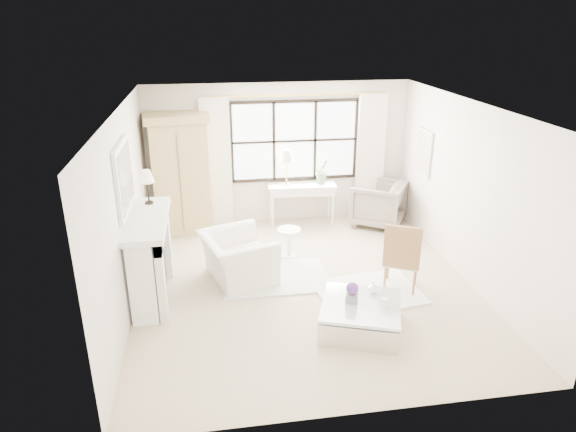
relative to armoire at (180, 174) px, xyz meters
The scene contains 32 objects.
floor 3.26m from the armoire, 52.32° to the right, with size 5.50×5.50×0.00m, color #C7B393.
ceiling 3.43m from the armoire, 52.32° to the right, with size 5.50×5.50×0.00m, color white.
wall_back 1.91m from the armoire, 10.03° to the left, with size 5.00×5.00×0.00m, color beige.
wall_front 5.50m from the armoire, 70.12° to the right, with size 5.00×5.00×0.00m, color white.
wall_left 2.51m from the armoire, 104.62° to the right, with size 5.50×5.50×0.00m, color beige.
wall_right 5.00m from the armoire, 28.98° to the right, with size 5.50×5.50×0.00m, color silver.
window_pane 2.24m from the armoire, ahead, with size 2.40×0.02×1.50m, color white.
window_frame 2.24m from the armoire, ahead, with size 2.50×0.04×1.50m, color black, non-canonical shape.
curtain_rod 2.56m from the armoire, ahead, with size 0.04×0.04×3.30m, color #BC9141.
curtain_left 0.71m from the armoire, 19.01° to the left, with size 0.55×0.10×2.47m, color silver.
curtain_right 3.68m from the armoire, ahead, with size 0.55×0.10×2.47m, color white.
fireplace 2.50m from the armoire, 99.50° to the right, with size 0.58×1.66×1.26m.
mirror_frame 2.59m from the armoire, 103.95° to the right, with size 0.05×1.15×0.95m, color white.
mirror_glass 2.58m from the armoire, 103.28° to the right, with size 0.02×1.00×0.80m, color #B9BDC5.
art_frame 4.42m from the armoire, ahead, with size 0.04×0.62×0.82m, color silver.
art_canvas 4.40m from the armoire, ahead, with size 0.01×0.52×0.72m, color beige.
mantel_lamp 1.98m from the armoire, 101.39° to the right, with size 0.22×0.22×0.51m.
armoire is the anchor object (origin of this frame).
console_table 2.39m from the armoire, ahead, with size 1.33×0.54×0.80m.
console_lamp 1.99m from the armoire, ahead, with size 0.28×0.28×0.69m.
orchid_plant 2.68m from the armoire, ahead, with size 0.28×0.22×0.50m, color #546D48.
side_table 2.41m from the armoire, 38.04° to the right, with size 0.40×0.40×0.51m.
rug_left 2.81m from the armoire, 55.73° to the right, with size 1.64×1.15×0.03m, color silver.
rug_right 4.08m from the armoire, 45.34° to the right, with size 1.49×1.12×0.03m, color white.
club_armchair 2.37m from the armoire, 66.86° to the right, with size 1.12×0.98×0.73m, color white.
wingback_chair 3.80m from the armoire, ahead, with size 0.92×0.95×0.86m, color gray.
french_chair 4.35m from the armoire, 40.24° to the right, with size 0.64×0.65×1.08m.
coffee_table 4.48m from the armoire, 57.29° to the right, with size 1.28×1.28×0.38m.
planter_box 4.31m from the armoire, 57.98° to the right, with size 0.15×0.15×0.12m, color slate.
planter_flowers 4.29m from the armoire, 57.98° to the right, with size 0.16×0.16×0.16m, color #572F77.
pillar_candle 4.67m from the armoire, 55.22° to the right, with size 0.09×0.09×0.12m, color white.
coffee_vase 4.36m from the armoire, 52.89° to the right, with size 0.15×0.15×0.16m, color silver.
Camera 1 is at (-1.34, -6.77, 3.86)m, focal length 32.00 mm.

